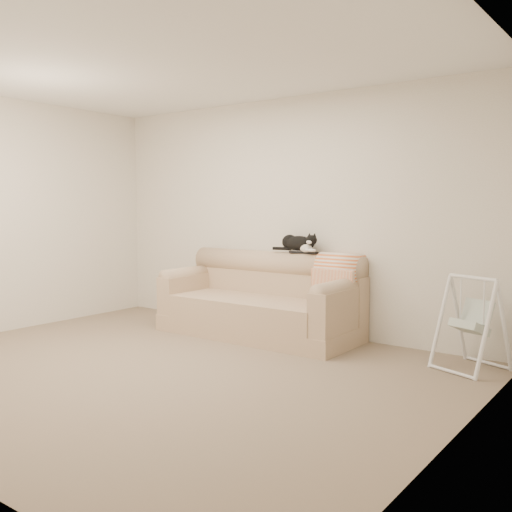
{
  "coord_description": "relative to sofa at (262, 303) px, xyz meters",
  "views": [
    {
      "loc": [
        3.53,
        -3.36,
        1.4
      ],
      "look_at": [
        0.1,
        1.27,
        0.9
      ],
      "focal_mm": 40.0,
      "sensor_mm": 36.0,
      "label": 1
    }
  ],
  "objects": [
    {
      "name": "ground_plane",
      "position": [
        0.08,
        -1.62,
        -0.35
      ],
      "size": [
        5.0,
        5.0,
        0.0
      ],
      "primitive_type": "plane",
      "color": "#766753",
      "rests_on": "ground"
    },
    {
      "name": "room_shell",
      "position": [
        0.08,
        -1.62,
        1.18
      ],
      "size": [
        5.04,
        4.04,
        2.6
      ],
      "color": "beige",
      "rests_on": "ground"
    },
    {
      "name": "sofa",
      "position": [
        0.0,
        0.0,
        0.0
      ],
      "size": [
        2.2,
        0.93,
        0.9
      ],
      "color": "tan",
      "rests_on": "ground"
    },
    {
      "name": "remote_a",
      "position": [
        0.31,
        0.22,
        0.56
      ],
      "size": [
        0.19,
        0.08,
        0.03
      ],
      "color": "black",
      "rests_on": "sofa"
    },
    {
      "name": "remote_b",
      "position": [
        0.47,
        0.23,
        0.56
      ],
      "size": [
        0.17,
        0.05,
        0.02
      ],
      "color": "black",
      "rests_on": "sofa"
    },
    {
      "name": "tuxedo_cat",
      "position": [
        0.31,
        0.25,
        0.65
      ],
      "size": [
        0.55,
        0.24,
        0.22
      ],
      "color": "black",
      "rests_on": "sofa"
    },
    {
      "name": "throw_blanket",
      "position": [
        0.83,
        0.23,
        0.37
      ],
      "size": [
        0.47,
        0.38,
        0.58
      ],
      "color": "orange",
      "rests_on": "sofa"
    },
    {
      "name": "baby_swing",
      "position": [
        2.23,
        -0.01,
        0.06
      ],
      "size": [
        0.65,
        0.67,
        0.82
      ],
      "color": "white",
      "rests_on": "ground"
    }
  ]
}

